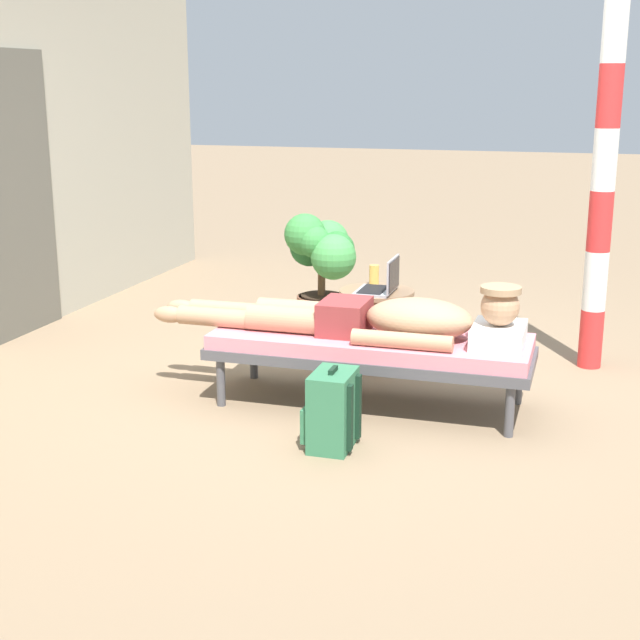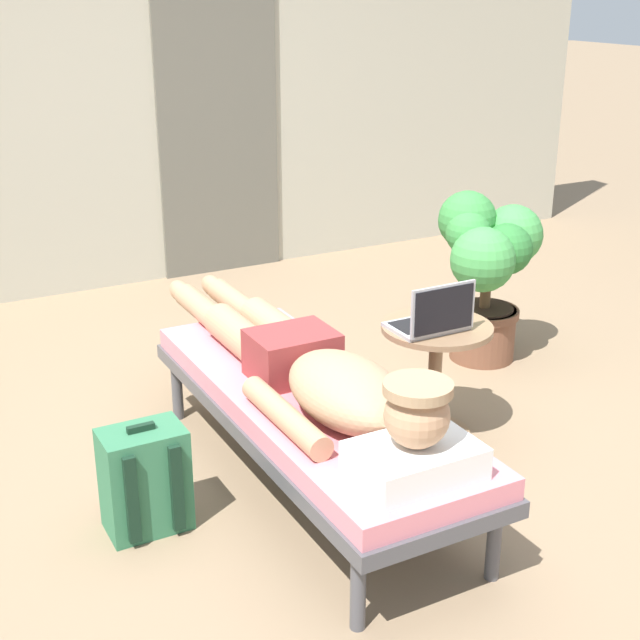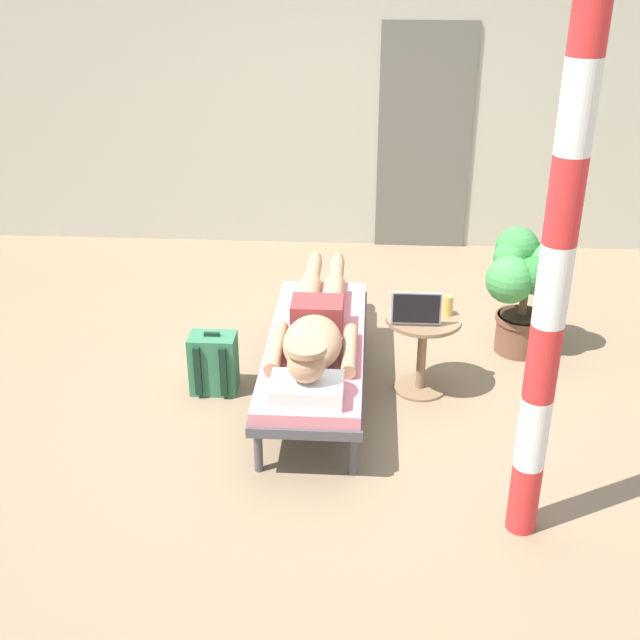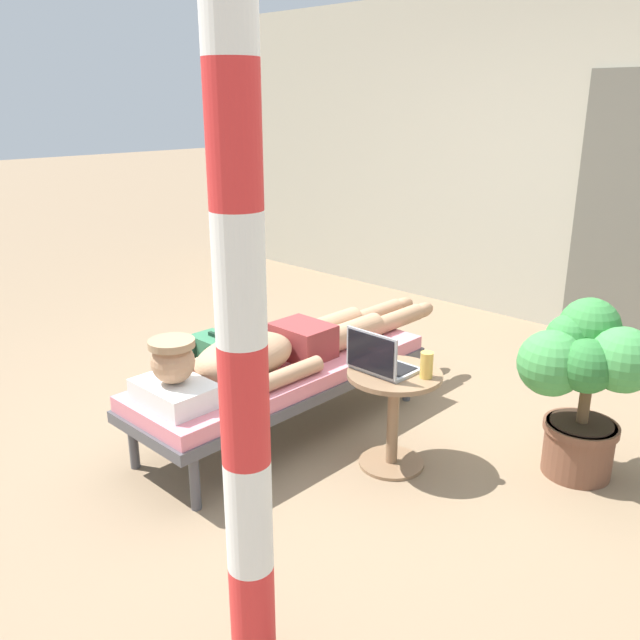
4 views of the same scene
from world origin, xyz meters
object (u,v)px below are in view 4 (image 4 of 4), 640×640
(person_reclining, at_px, (277,348))
(laptop, at_px, (379,361))
(potted_plant, at_px, (587,372))
(lounge_chair, at_px, (284,375))
(drink_glass, at_px, (427,365))
(backpack, at_px, (217,367))
(porch_post, at_px, (239,279))
(side_table, at_px, (394,403))

(person_reclining, bearing_deg, laptop, 11.12)
(person_reclining, bearing_deg, potted_plant, 28.39)
(lounge_chair, distance_m, person_reclining, 0.18)
(drink_glass, bearing_deg, lounge_chair, -167.57)
(lounge_chair, relative_size, laptop, 5.92)
(drink_glass, bearing_deg, laptop, -153.15)
(laptop, bearing_deg, backpack, -178.18)
(laptop, xyz_separation_m, potted_plant, (0.79, 0.64, -0.03))
(person_reclining, height_order, drink_glass, person_reclining)
(lounge_chair, height_order, drink_glass, drink_glass)
(backpack, relative_size, porch_post, 0.16)
(person_reclining, distance_m, porch_post, 1.82)
(lounge_chair, distance_m, side_table, 0.69)
(lounge_chair, distance_m, backpack, 0.69)
(side_table, xyz_separation_m, backpack, (-1.35, -0.09, -0.16))
(backpack, distance_m, porch_post, 2.47)
(person_reclining, xyz_separation_m, drink_glass, (0.83, 0.23, 0.07))
(side_table, bearing_deg, porch_post, -71.45)
(side_table, height_order, laptop, laptop)
(person_reclining, bearing_deg, lounge_chair, 90.00)
(backpack, bearing_deg, lounge_chair, -3.05)
(laptop, bearing_deg, lounge_chair, -172.96)
(side_table, relative_size, potted_plant, 0.58)
(lounge_chair, xyz_separation_m, side_table, (0.68, 0.13, 0.01))
(person_reclining, xyz_separation_m, laptop, (0.62, 0.12, 0.06))
(laptop, xyz_separation_m, porch_post, (0.51, -1.28, 0.76))
(lounge_chair, height_order, porch_post, porch_post)
(potted_plant, bearing_deg, lounge_chair, -153.06)
(side_table, bearing_deg, potted_plant, 38.92)
(drink_glass, height_order, porch_post, porch_post)
(side_table, distance_m, porch_post, 1.72)
(lounge_chair, relative_size, drink_glass, 13.92)
(drink_glass, bearing_deg, potted_plant, 42.68)
(backpack, distance_m, potted_plant, 2.21)
(person_reclining, height_order, backpack, person_reclining)
(side_table, height_order, drink_glass, drink_glass)
(side_table, distance_m, laptop, 0.24)
(drink_glass, xyz_separation_m, potted_plant, (0.58, 0.53, -0.03))
(lounge_chair, height_order, backpack, backpack)
(lounge_chair, height_order, person_reclining, person_reclining)
(person_reclining, xyz_separation_m, backpack, (-0.67, 0.08, -0.32))
(backpack, height_order, porch_post, porch_post)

